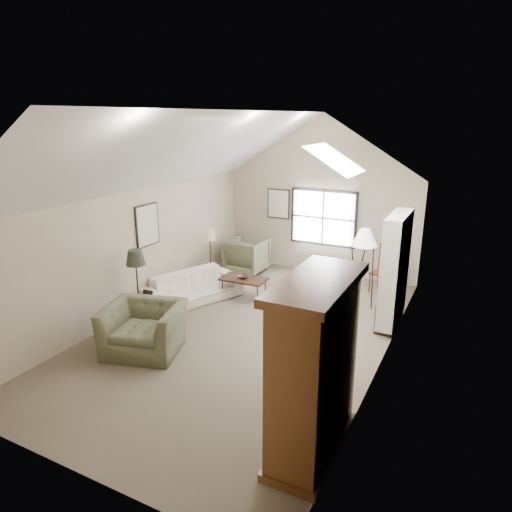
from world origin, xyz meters
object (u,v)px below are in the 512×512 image
at_px(side_table, 149,318).
at_px(side_chair, 382,269).
at_px(sofa, 193,287).
at_px(armchair_near, 144,329).
at_px(coffee_table, 244,289).
at_px(armoire, 314,369).
at_px(armchair_far, 247,255).

bearing_deg(side_table, side_chair, 49.43).
relative_size(sofa, armchair_near, 1.71).
bearing_deg(side_table, armchair_near, -56.30).
bearing_deg(side_chair, coffee_table, -125.66).
xyz_separation_m(coffee_table, side_table, (-0.85, -2.17, 0.02)).
distance_m(armoire, armchair_far, 6.73).
height_order(armchair_far, coffee_table, armchair_far).
bearing_deg(armoire, coffee_table, 128.24).
bearing_deg(sofa, coffee_table, -35.92).
bearing_deg(armchair_near, coffee_table, 64.13).
height_order(armchair_near, armchair_far, armchair_far).
distance_m(coffee_table, side_chair, 3.21).
bearing_deg(side_table, armchair_far, 89.79).
xyz_separation_m(armchair_far, coffee_table, (0.84, -1.71, -0.19)).
relative_size(coffee_table, side_table, 1.81).
relative_size(sofa, coffee_table, 2.21).
xyz_separation_m(sofa, coffee_table, (0.95, 0.57, -0.07)).
distance_m(armchair_near, coffee_table, 2.83).
bearing_deg(armoire, side_chair, 93.89).
xyz_separation_m(sofa, armchair_near, (0.51, -2.22, 0.10)).
relative_size(armoire, armchair_near, 1.72).
bearing_deg(armchair_near, side_chair, 39.89).
bearing_deg(sofa, side_table, -153.40).
bearing_deg(sofa, armchair_far, 20.16).
distance_m(armoire, sofa, 5.14).
height_order(armoire, side_table, armoire).
distance_m(armchair_near, side_chair, 5.56).
distance_m(sofa, armchair_far, 2.29).
distance_m(sofa, coffee_table, 1.11).
relative_size(armoire, side_chair, 1.98).
bearing_deg(side_chair, armoire, -67.32).
distance_m(armchair_far, side_chair, 3.44).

